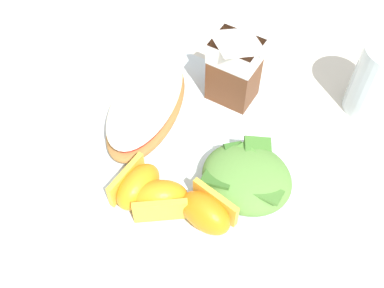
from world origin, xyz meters
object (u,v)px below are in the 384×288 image
(cheesy_pizza_bread, at_px, (147,106))
(milk_carton, at_px, (236,62))
(white_plate, at_px, (192,153))
(orange_wedge_middle, at_px, (160,199))
(green_salad_pile, at_px, (247,178))
(orange_wedge_rear, at_px, (207,212))
(drinking_clear_cup, at_px, (380,80))
(orange_wedge_front, at_px, (137,186))

(cheesy_pizza_bread, xyz_separation_m, milk_carton, (0.08, 0.08, 0.04))
(white_plate, bearing_deg, milk_carton, 89.50)
(white_plate, height_order, orange_wedge_middle, orange_wedge_middle)
(white_plate, bearing_deg, green_salad_pile, -10.54)
(orange_wedge_rear, bearing_deg, milk_carton, 109.27)
(drinking_clear_cup, bearing_deg, orange_wedge_rear, -110.42)
(white_plate, bearing_deg, orange_wedge_middle, -82.49)
(cheesy_pizza_bread, relative_size, orange_wedge_front, 2.98)
(green_salad_pile, relative_size, milk_carton, 0.91)
(cheesy_pizza_bread, distance_m, drinking_clear_cup, 0.29)
(orange_wedge_front, bearing_deg, milk_carton, 84.03)
(milk_carton, bearing_deg, green_salad_pile, -55.97)
(orange_wedge_middle, xyz_separation_m, drinking_clear_cup, (0.15, 0.27, 0.01))
(milk_carton, distance_m, orange_wedge_middle, 0.19)
(green_salad_pile, bearing_deg, orange_wedge_front, -144.04)
(cheesy_pizza_bread, distance_m, milk_carton, 0.12)
(white_plate, height_order, orange_wedge_rear, orange_wedge_rear)
(green_salad_pile, distance_m, orange_wedge_rear, 0.06)
(milk_carton, height_order, orange_wedge_front, milk_carton)
(orange_wedge_front, bearing_deg, white_plate, 77.73)
(orange_wedge_rear, bearing_deg, orange_wedge_middle, -166.16)
(cheesy_pizza_bread, height_order, orange_wedge_front, orange_wedge_front)
(cheesy_pizza_bread, relative_size, drinking_clear_cup, 1.82)
(orange_wedge_rear, xyz_separation_m, drinking_clear_cup, (0.10, 0.26, 0.01))
(orange_wedge_front, distance_m, drinking_clear_cup, 0.33)
(orange_wedge_middle, bearing_deg, orange_wedge_rear, 13.84)
(white_plate, distance_m, orange_wedge_rear, 0.10)
(white_plate, bearing_deg, orange_wedge_front, -102.27)
(green_salad_pile, distance_m, orange_wedge_front, 0.12)
(milk_carton, bearing_deg, orange_wedge_rear, -70.73)
(green_salad_pile, relative_size, drinking_clear_cup, 0.99)
(green_salad_pile, distance_m, drinking_clear_cup, 0.22)
(green_salad_pile, xyz_separation_m, milk_carton, (-0.08, 0.11, 0.04))
(green_salad_pile, height_order, drinking_clear_cup, drinking_clear_cup)
(orange_wedge_rear, bearing_deg, green_salad_pile, 73.84)
(green_salad_pile, bearing_deg, drinking_clear_cup, 68.40)
(drinking_clear_cup, bearing_deg, cheesy_pizza_bread, -143.56)
(orange_wedge_middle, xyz_separation_m, orange_wedge_rear, (0.05, 0.01, 0.00))
(orange_wedge_middle, bearing_deg, cheesy_pizza_bread, 130.23)
(green_salad_pile, distance_m, orange_wedge_middle, 0.10)
(orange_wedge_front, height_order, drinking_clear_cup, drinking_clear_cup)
(green_salad_pile, height_order, orange_wedge_rear, green_salad_pile)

